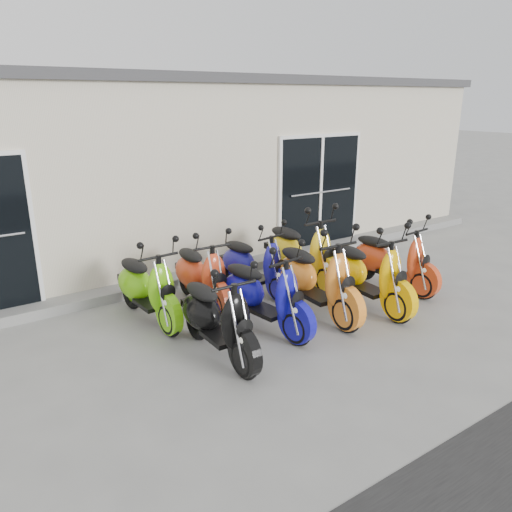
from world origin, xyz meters
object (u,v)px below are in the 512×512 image
object	(u,v)px
scooter_front_red	(393,251)
scooter_back_blue	(254,256)
scooter_front_black	(217,307)
scooter_front_orange_b	(368,264)
scooter_back_yellow	(301,243)
scooter_front_blue	(264,284)
scooter_back_green	(146,277)
scooter_front_orange_a	(316,268)
scooter_back_red	(201,266)

from	to	relation	value
scooter_front_red	scooter_back_blue	bearing A→B (deg)	145.14
scooter_front_black	scooter_back_blue	bearing A→B (deg)	44.40
scooter_front_black	scooter_front_red	xyz separation A→B (m)	(3.44, 0.35, -0.00)
scooter_front_orange_b	scooter_back_yellow	bearing A→B (deg)	100.82
scooter_back_yellow	scooter_back_blue	bearing A→B (deg)	171.62
scooter_front_black	scooter_front_blue	distance (m)	0.91
scooter_front_blue	scooter_front_orange_b	distance (m)	1.69
scooter_front_black	scooter_front_blue	bearing A→B (deg)	18.96
scooter_back_green	scooter_back_blue	bearing A→B (deg)	-2.35
scooter_back_yellow	scooter_front_black	bearing A→B (deg)	-150.30
scooter_front_black	scooter_front_blue	size ratio (longest dim) A/B	0.98
scooter_back_yellow	scooter_back_green	bearing A→B (deg)	178.45
scooter_back_green	scooter_front_orange_a	bearing A→B (deg)	-33.06
scooter_back_red	scooter_back_green	bearing A→B (deg)	-175.88
scooter_front_blue	scooter_front_red	bearing A→B (deg)	-6.44
scooter_back_red	scooter_front_orange_b	bearing A→B (deg)	-31.19
scooter_front_orange_b	scooter_front_red	world-z (taller)	scooter_front_orange_b
scooter_front_red	scooter_back_red	distance (m)	3.08
scooter_front_black	scooter_front_orange_a	distance (m)	1.76
scooter_back_blue	scooter_back_yellow	world-z (taller)	scooter_back_yellow
scooter_back_red	scooter_back_yellow	size ratio (longest dim) A/B	0.89
scooter_front_orange_b	scooter_back_green	world-z (taller)	scooter_front_orange_b
scooter_front_orange_b	scooter_front_red	bearing A→B (deg)	21.54
scooter_front_orange_b	scooter_front_red	distance (m)	0.96
scooter_back_red	scooter_back_yellow	bearing A→B (deg)	0.35
scooter_front_blue	scooter_back_blue	distance (m)	1.33
scooter_front_black	scooter_front_red	distance (m)	3.46
scooter_front_black	scooter_front_orange_a	xyz separation A→B (m)	(1.74, 0.26, 0.07)
scooter_front_red	scooter_back_blue	distance (m)	2.22
scooter_front_orange_a	scooter_back_red	bearing A→B (deg)	137.94
scooter_front_black	scooter_front_blue	world-z (taller)	scooter_front_blue
scooter_front_orange_b	scooter_back_red	size ratio (longest dim) A/B	1.07
scooter_back_green	scooter_back_blue	xyz separation A→B (m)	(1.80, 0.03, -0.03)
scooter_front_orange_b	scooter_back_blue	distance (m)	1.74
scooter_back_red	scooter_back_yellow	distance (m)	1.80
scooter_back_blue	scooter_back_yellow	size ratio (longest dim) A/B	0.86
scooter_front_orange_a	scooter_front_red	distance (m)	1.70
scooter_back_blue	scooter_front_black	bearing A→B (deg)	-144.49
scooter_front_black	scooter_back_green	bearing A→B (deg)	102.16
scooter_front_orange_a	scooter_back_blue	world-z (taller)	scooter_front_orange_a
scooter_front_orange_b	scooter_back_red	distance (m)	2.41
scooter_front_blue	scooter_front_red	world-z (taller)	scooter_front_blue
scooter_back_green	scooter_back_blue	distance (m)	1.80
scooter_back_green	scooter_back_blue	size ratio (longest dim) A/B	1.04
scooter_front_red	scooter_back_green	size ratio (longest dim) A/B	1.00
scooter_front_blue	scooter_back_green	bearing A→B (deg)	127.86
scooter_front_orange_a	scooter_back_green	xyz separation A→B (m)	(-2.03, 1.15, -0.06)
scooter_back_red	scooter_back_blue	distance (m)	0.96
scooter_front_red	scooter_back_blue	xyz separation A→B (m)	(-1.93, 1.09, -0.02)
scooter_front_orange_b	scooter_back_red	bearing A→B (deg)	147.75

